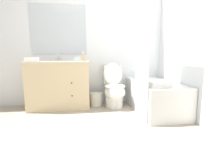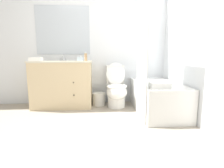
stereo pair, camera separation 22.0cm
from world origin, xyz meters
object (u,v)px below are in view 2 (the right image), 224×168
at_px(toilet, 116,89).
at_px(bathtub, 157,97).
at_px(soap_dispenser, 86,57).
at_px(vanity_cabinet, 63,84).
at_px(bath_towel_folded, 160,85).
at_px(hand_towel_folded, 36,59).
at_px(tissue_box, 81,59).
at_px(wastebasket, 99,99).
at_px(sink_faucet, 63,59).

height_order(toilet, bathtub, toilet).
xyz_separation_m(toilet, soap_dispenser, (-0.57, 0.05, 0.61)).
height_order(vanity_cabinet, bath_towel_folded, vanity_cabinet).
bearing_deg(toilet, vanity_cabinet, 175.47).
bearing_deg(hand_towel_folded, toilet, 2.83).
height_order(toilet, tissue_box, tissue_box).
height_order(bathtub, soap_dispenser, soap_dispenser).
height_order(tissue_box, bath_towel_folded, tissue_box).
distance_m(vanity_cabinet, wastebasket, 0.76).
bearing_deg(bathtub, hand_towel_folded, 172.46).
relative_size(vanity_cabinet, wastebasket, 4.37).
height_order(soap_dispenser, bath_towel_folded, soap_dispenser).
relative_size(bathtub, hand_towel_folded, 6.55).
height_order(tissue_box, hand_towel_folded, tissue_box).
bearing_deg(toilet, wastebasket, 159.90).
relative_size(bathtub, soap_dispenser, 8.23).
xyz_separation_m(vanity_cabinet, hand_towel_folded, (-0.41, -0.15, 0.47)).
xyz_separation_m(vanity_cabinet, bathtub, (1.70, -0.43, -0.19)).
xyz_separation_m(sink_faucet, bath_towel_folded, (1.57, -1.10, -0.36)).
bearing_deg(bath_towel_folded, hand_towel_folded, 158.88).
distance_m(vanity_cabinet, tissue_box, 0.59).
height_order(toilet, soap_dispenser, soap_dispenser).
height_order(sink_faucet, bath_towel_folded, sink_faucet).
xyz_separation_m(toilet, tissue_box, (-0.67, 0.13, 0.57)).
height_order(soap_dispenser, hand_towel_folded, soap_dispenser).
xyz_separation_m(bathtub, wastebasket, (-1.01, 0.47, -0.14)).
distance_m(sink_faucet, bath_towel_folded, 1.95).
xyz_separation_m(wastebasket, bath_towel_folded, (0.88, -0.96, 0.43)).
relative_size(vanity_cabinet, hand_towel_folded, 5.25).
relative_size(wastebasket, tissue_box, 1.83).
xyz_separation_m(wastebasket, hand_towel_folded, (-1.10, -0.19, 0.79)).
distance_m(soap_dispenser, bath_towel_folded, 1.48).
distance_m(sink_faucet, toilet, 1.20).
distance_m(wastebasket, tissue_box, 0.86).
distance_m(sink_faucet, tissue_box, 0.38).
distance_m(bathtub, hand_towel_folded, 2.23).
height_order(sink_faucet, hand_towel_folded, sink_faucet).
height_order(sink_faucet, wastebasket, sink_faucet).
bearing_deg(vanity_cabinet, tissue_box, 7.36).
bearing_deg(soap_dispenser, toilet, -5.04).
bearing_deg(hand_towel_folded, vanity_cabinet, 20.31).
distance_m(tissue_box, bath_towel_folded, 1.59).
xyz_separation_m(wastebasket, tissue_box, (-0.34, 0.00, 0.79)).
distance_m(wastebasket, bath_towel_folded, 1.37).
relative_size(tissue_box, soap_dispenser, 0.83).
bearing_deg(bath_towel_folded, tissue_box, 141.73).
bearing_deg(sink_faucet, bath_towel_folded, -34.94).
relative_size(wastebasket, hand_towel_folded, 1.20).
bearing_deg(tissue_box, toilet, -10.66).
distance_m(bathtub, tissue_box, 1.57).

